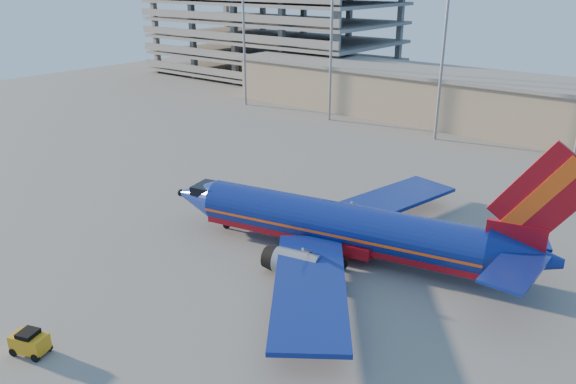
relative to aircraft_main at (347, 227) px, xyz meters
The scene contains 6 objects.
ground 7.75m from the aircraft_main, 138.82° to the right, with size 220.00×220.00×0.00m, color slate.
terminal_building 53.44m from the aircraft_main, 85.12° to the left, with size 122.00×16.00×8.50m.
parking_garage 97.11m from the aircraft_main, 134.24° to the left, with size 62.00×32.00×21.40m.
light_mast_row 43.81m from the aircraft_main, 90.64° to the left, with size 101.60×1.60×28.65m.
aircraft_main is the anchor object (origin of this frame).
baggage_tug 26.81m from the aircraft_main, 108.95° to the right, with size 2.76×2.18×1.73m.
Camera 1 is at (29.95, -34.19, 23.86)m, focal length 35.00 mm.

